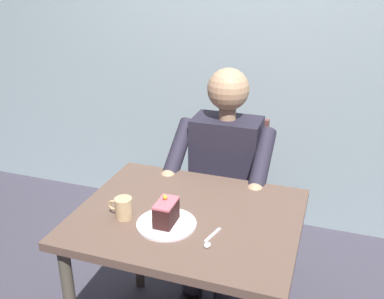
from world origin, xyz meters
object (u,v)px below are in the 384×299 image
(dining_table, at_px, (188,234))
(seated_person, at_px, (222,178))
(coffee_cup, at_px, (123,208))
(dessert_spoon, at_px, (210,240))
(chair, at_px, (229,188))
(cake_slice, at_px, (166,212))

(dining_table, distance_m, seated_person, 0.55)
(coffee_cup, bearing_deg, dining_table, -155.13)
(dining_table, relative_size, dessert_spoon, 6.50)
(coffee_cup, relative_size, dessert_spoon, 0.75)
(dining_table, height_order, chair, chair)
(chair, relative_size, coffee_cup, 8.42)
(seated_person, distance_m, coffee_cup, 0.72)
(seated_person, height_order, dessert_spoon, seated_person)
(seated_person, bearing_deg, coffee_cup, 69.88)
(seated_person, relative_size, cake_slice, 10.23)
(cake_slice, height_order, dessert_spoon, cake_slice)
(dessert_spoon, bearing_deg, seated_person, -78.46)
(cake_slice, height_order, coffee_cup, cake_slice)
(chair, bearing_deg, cake_slice, 86.36)
(seated_person, bearing_deg, dessert_spoon, 101.54)
(dining_table, xyz_separation_m, chair, (0.00, -0.72, -0.15))
(dining_table, distance_m, coffee_cup, 0.30)
(chair, xyz_separation_m, cake_slice, (0.05, 0.83, 0.30))
(dining_table, height_order, dessert_spoon, dessert_spoon)
(dining_table, xyz_separation_m, dessert_spoon, (-0.14, 0.16, 0.10))
(dessert_spoon, bearing_deg, cake_slice, -14.17)
(coffee_cup, bearing_deg, dessert_spoon, 173.18)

